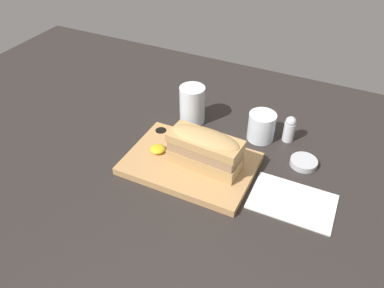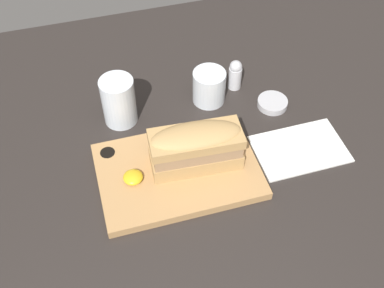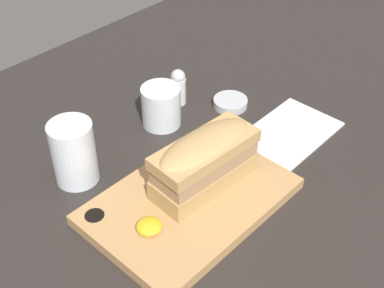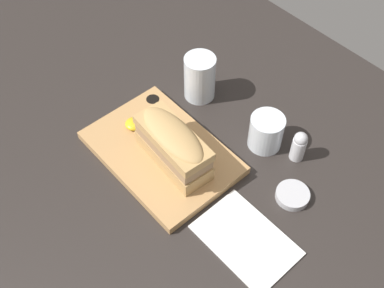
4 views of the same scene
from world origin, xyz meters
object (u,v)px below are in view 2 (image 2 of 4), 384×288
Objects in this scene: salt_shaker at (235,74)px; serving_board at (178,171)px; water_glass at (119,104)px; napkin at (300,149)px; sandwich at (196,146)px; wine_glass at (209,88)px; condiment_dish at (272,103)px.

serving_board is at bearing -132.35° from salt_shaker.
water_glass is 0.59× the size of napkin.
sandwich is (3.80, 0.27, 6.07)cm from serving_board.
wine_glass is at bearing 1.96° from water_glass.
condiment_dish is at bearing 30.17° from sandwich.
wine_glass reaches higher than salt_shaker.
serving_board is 1.74× the size of sandwich.
serving_board is 1.67× the size of napkin.
sandwich is at bearing -56.23° from water_glass.
wine_glass is (12.14, 18.53, 2.59)cm from serving_board.
salt_shaker is at bearing 6.53° from water_glass.
napkin is (25.82, -0.83, -0.74)cm from serving_board.
serving_board is 2.85× the size of water_glass.
napkin is at bearing -28.94° from water_glass.
serving_board is 4.05× the size of wine_glass.
water_glass is 1.47× the size of salt_shaker.
condiment_dish is (13.07, -5.81, -2.76)cm from wine_glass.
napkin is (33.77, -18.67, -4.53)cm from water_glass.
sandwich is at bearing -126.49° from salt_shaker.
condiment_dish is (6.13, -8.22, -3.02)cm from salt_shaker.
salt_shaker is 1.11× the size of condiment_dish.
wine_glass is at bearing 56.76° from serving_board.
water_glass is at bearing 171.22° from condiment_dish.
water_glass reaches higher than condiment_dish.
salt_shaker is at bearing 53.51° from sandwich.
serving_board is at bearing -153.23° from condiment_dish.
water_glass is at bearing -178.04° from wine_glass.
salt_shaker is at bearing 126.72° from condiment_dish.
water_glass is 38.85cm from napkin.
salt_shaker reaches higher than condiment_dish.
napkin is (13.68, -19.36, -3.33)cm from wine_glass.
water_glass is at bearing -173.47° from salt_shaker.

